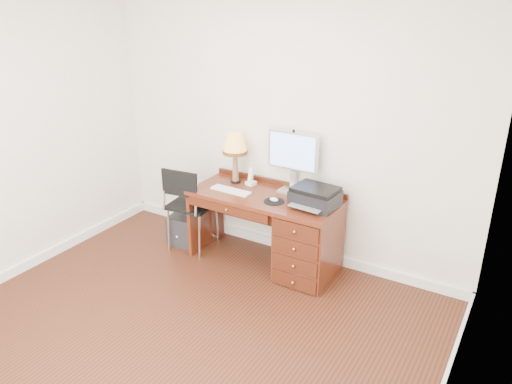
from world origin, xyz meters
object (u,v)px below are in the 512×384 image
Objects in this scene: phone at (251,180)px; chair at (187,200)px; equipment_box at (184,229)px; monitor at (293,155)px; leg_lamp at (235,147)px; desk at (293,233)px; printer at (315,197)px.

chair reaches higher than phone.
phone is at bearing 14.84° from equipment_box.
monitor is 1.15× the size of leg_lamp.
desk is 1.58× the size of chair.
chair is at bearing -157.10° from monitor.
monitor reaches higher than desk.
monitor is 0.62m from leg_lamp.
desk is 3.38× the size of printer.
leg_lamp is 0.56× the size of chair.
leg_lamp is 1.58× the size of equipment_box.
phone is at bearing 24.02° from chair.
equipment_box is (-1.14, -0.34, -0.96)m from monitor.
printer is at bearing -30.92° from monitor.
chair is 2.82× the size of equipment_box.
printer is 1.02m from leg_lamp.
printer is 0.80m from phone.
printer is 1.40m from chair.
desk is at bearing -171.84° from printer.
printer is 0.84× the size of leg_lamp.
phone is 0.55× the size of equipment_box.
phone is (0.18, 0.01, -0.33)m from leg_lamp.
chair is (-0.58, -0.34, -0.23)m from phone.
phone is 0.99m from equipment_box.
chair is at bearing -35.78° from equipment_box.
printer is 0.47× the size of chair.
equipment_box is at bearing -170.56° from printer.
leg_lamp reaches higher than desk.
monitor is at bearing 153.28° from printer.
leg_lamp is at bearing 169.47° from desk.
leg_lamp reaches higher than equipment_box.
phone is (-0.44, -0.07, -0.33)m from monitor.
equipment_box is at bearing -154.79° from leg_lamp.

